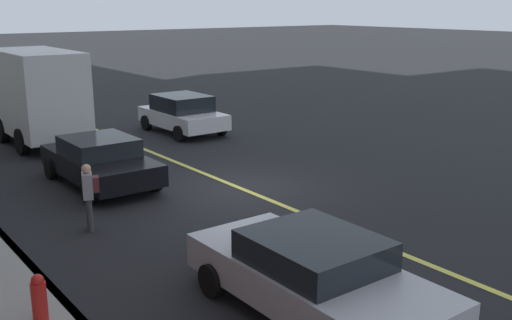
# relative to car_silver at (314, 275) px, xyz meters

# --- Properties ---
(ground) EXTENTS (200.00, 200.00, 0.00)m
(ground) POSITION_rel_car_silver_xyz_m (6.50, -3.15, -0.72)
(ground) COLOR black
(curb_edge) EXTENTS (80.00, 0.16, 0.15)m
(curb_edge) POSITION_rel_car_silver_xyz_m (6.50, 3.19, -0.64)
(curb_edge) COLOR slate
(curb_edge) RESTS_ON ground
(lane_stripe_center) EXTENTS (80.00, 0.16, 0.01)m
(lane_stripe_center) POSITION_rel_car_silver_xyz_m (6.50, -3.15, -0.71)
(lane_stripe_center) COLOR #D8CC4C
(lane_stripe_center) RESTS_ON ground
(car_silver) EXTENTS (4.75, 2.13, 1.39)m
(car_silver) POSITION_rel_car_silver_xyz_m (0.00, 0.00, 0.00)
(car_silver) COLOR #A8AAB2
(car_silver) RESTS_ON ground
(car_black) EXTENTS (4.41, 2.09, 1.37)m
(car_black) POSITION_rel_car_silver_xyz_m (9.15, -0.22, -0.01)
(car_black) COLOR black
(car_black) RESTS_ON ground
(car_white) EXTENTS (4.05, 2.10, 1.50)m
(car_white) POSITION_rel_car_silver_xyz_m (14.03, -5.74, 0.06)
(car_white) COLOR silver
(car_white) RESTS_ON ground
(truck_white) EXTENTS (6.83, 2.39, 3.39)m
(truck_white) POSITION_rel_car_silver_xyz_m (16.03, -0.56, 1.04)
(truck_white) COLOR silver
(truck_white) RESTS_ON ground
(pedestrian_with_backpack) EXTENTS (0.42, 0.44, 1.55)m
(pedestrian_with_backpack) POSITION_rel_car_silver_xyz_m (5.89, 1.41, 0.17)
(pedestrian_with_backpack) COLOR #383838
(pedestrian_with_backpack) RESTS_ON ground
(fire_hydrant) EXTENTS (0.24, 0.24, 0.94)m
(fire_hydrant) POSITION_rel_car_silver_xyz_m (2.24, 3.71, -0.25)
(fire_hydrant) COLOR red
(fire_hydrant) RESTS_ON ground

